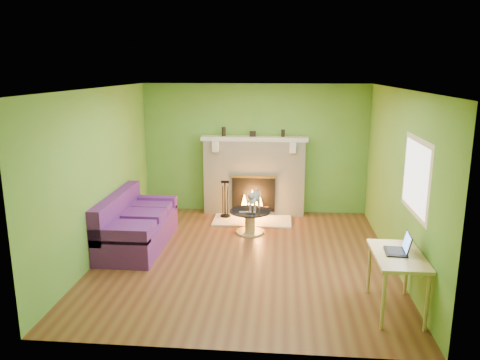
% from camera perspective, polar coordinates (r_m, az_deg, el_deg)
% --- Properties ---
extents(floor, '(5.00, 5.00, 0.00)m').
position_cam_1_polar(floor, '(7.42, 0.59, -9.41)').
color(floor, '#562C18').
rests_on(floor, ground).
extents(ceiling, '(5.00, 5.00, 0.00)m').
position_cam_1_polar(ceiling, '(6.85, 0.64, 11.08)').
color(ceiling, white).
rests_on(ceiling, wall_back).
extents(wall_back, '(5.00, 0.00, 5.00)m').
position_cam_1_polar(wall_back, '(9.47, 1.83, 3.81)').
color(wall_back, '#58862B').
rests_on(wall_back, floor).
extents(wall_front, '(5.00, 0.00, 5.00)m').
position_cam_1_polar(wall_front, '(4.63, -1.88, -6.52)').
color(wall_front, '#58862B').
rests_on(wall_front, floor).
extents(wall_left, '(0.00, 5.00, 5.00)m').
position_cam_1_polar(wall_left, '(7.54, -16.70, 0.75)').
color(wall_left, '#58862B').
rests_on(wall_left, floor).
extents(wall_right, '(0.00, 5.00, 5.00)m').
position_cam_1_polar(wall_right, '(7.21, 18.75, 0.03)').
color(wall_right, '#58862B').
rests_on(wall_right, floor).
extents(window_frame, '(0.00, 1.20, 1.20)m').
position_cam_1_polar(window_frame, '(6.30, 20.68, 0.36)').
color(window_frame, silver).
rests_on(window_frame, wall_right).
extents(window_pane, '(0.00, 1.06, 1.06)m').
position_cam_1_polar(window_pane, '(6.30, 20.61, 0.36)').
color(window_pane, white).
rests_on(window_pane, wall_right).
extents(fireplace, '(2.10, 0.46, 1.58)m').
position_cam_1_polar(fireplace, '(9.39, 1.74, 0.44)').
color(fireplace, beige).
rests_on(fireplace, floor).
extents(hearth, '(1.50, 0.75, 0.03)m').
position_cam_1_polar(hearth, '(9.10, 1.50, -4.93)').
color(hearth, beige).
rests_on(hearth, floor).
extents(mantel, '(2.10, 0.28, 0.08)m').
position_cam_1_polar(mantel, '(9.23, 1.76, 5.07)').
color(mantel, beige).
rests_on(mantel, fireplace).
extents(sofa, '(0.89, 1.95, 0.88)m').
position_cam_1_polar(sofa, '(7.98, -12.69, -5.49)').
color(sofa, '#4E1A66').
rests_on(sofa, floor).
extents(coffee_table, '(0.73, 0.73, 0.41)m').
position_cam_1_polar(coffee_table, '(8.41, 1.23, -4.89)').
color(coffee_table, tan).
rests_on(coffee_table, floor).
extents(desk, '(0.57, 0.99, 0.73)m').
position_cam_1_polar(desk, '(5.96, 18.68, -9.35)').
color(desk, tan).
rests_on(desk, floor).
extents(cat, '(0.35, 0.67, 0.40)m').
position_cam_1_polar(cat, '(8.35, 1.82, -2.37)').
color(cat, slate).
rests_on(cat, coffee_table).
extents(remote_silver, '(0.17, 0.05, 0.02)m').
position_cam_1_polar(remote_silver, '(8.25, 0.48, -3.93)').
color(remote_silver, gray).
rests_on(remote_silver, coffee_table).
extents(remote_black, '(0.16, 0.05, 0.02)m').
position_cam_1_polar(remote_black, '(8.19, 1.29, -4.08)').
color(remote_black, black).
rests_on(remote_black, coffee_table).
extents(laptop, '(0.31, 0.35, 0.24)m').
position_cam_1_polar(laptop, '(5.93, 18.53, -7.28)').
color(laptop, black).
rests_on(laptop, desk).
extents(fire_tools, '(0.20, 0.20, 0.73)m').
position_cam_1_polar(fire_tools, '(9.18, -1.82, -2.28)').
color(fire_tools, black).
rests_on(fire_tools, hearth).
extents(mantel_vase_left, '(0.08, 0.08, 0.18)m').
position_cam_1_polar(mantel_vase_left, '(9.30, -2.00, 5.93)').
color(mantel_vase_left, black).
rests_on(mantel_vase_left, mantel).
extents(mantel_vase_right, '(0.07, 0.07, 0.14)m').
position_cam_1_polar(mantel_vase_right, '(9.23, 5.27, 5.70)').
color(mantel_vase_right, black).
rests_on(mantel_vase_right, mantel).
extents(mantel_box, '(0.12, 0.08, 0.10)m').
position_cam_1_polar(mantel_box, '(9.25, 1.56, 5.65)').
color(mantel_box, black).
rests_on(mantel_box, mantel).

